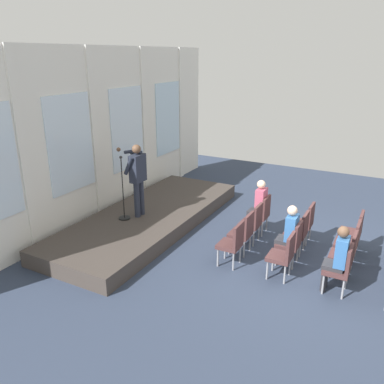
{
  "coord_description": "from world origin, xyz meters",
  "views": [
    {
      "loc": [
        -7.54,
        -1.21,
        4.1
      ],
      "look_at": [
        -0.09,
        2.78,
        1.12
      ],
      "focal_mm": 36.74,
      "sensor_mm": 36.0,
      "label": 1
    }
  ],
  "objects_px": {
    "mic_stand": "(124,206)",
    "chair_r1_c0": "(284,253)",
    "speaker": "(137,175)",
    "audience_r0_c3": "(259,204)",
    "chair_r1_c2": "(299,230)",
    "chair_r0_c3": "(261,212)",
    "chair_r1_c3": "(305,221)",
    "chair_r2_c0": "(341,267)",
    "chair_r0_c0": "(233,242)",
    "audience_r2_c0": "(338,256)",
    "chair_r2_c3": "(354,230)",
    "audience_r1_c1": "(289,232)",
    "chair_r0_c1": "(244,231)",
    "chair_r0_c2": "(253,221)",
    "chair_r2_c2": "(350,240)",
    "chair_r1_c1": "(292,241)"
  },
  "relations": [
    {
      "from": "mic_stand",
      "to": "chair_r2_c0",
      "type": "height_order",
      "value": "mic_stand"
    },
    {
      "from": "mic_stand",
      "to": "audience_r2_c0",
      "type": "relative_size",
      "value": 1.19
    },
    {
      "from": "audience_r1_c1",
      "to": "chair_r0_c3",
      "type": "bearing_deg",
      "value": 39.13
    },
    {
      "from": "chair_r1_c0",
      "to": "chair_r2_c0",
      "type": "height_order",
      "value": "same"
    },
    {
      "from": "chair_r2_c2",
      "to": "audience_r0_c3",
      "type": "bearing_deg",
      "value": 74.78
    },
    {
      "from": "chair_r2_c0",
      "to": "audience_r2_c0",
      "type": "relative_size",
      "value": 0.72
    },
    {
      "from": "audience_r1_c1",
      "to": "chair_r2_c0",
      "type": "distance_m",
      "value": 1.28
    },
    {
      "from": "chair_r0_c1",
      "to": "chair_r0_c2",
      "type": "height_order",
      "value": "same"
    },
    {
      "from": "speaker",
      "to": "chair_r1_c2",
      "type": "relative_size",
      "value": 1.88
    },
    {
      "from": "audience_r0_c3",
      "to": "chair_r2_c2",
      "type": "relative_size",
      "value": 1.42
    },
    {
      "from": "chair_r1_c0",
      "to": "chair_r1_c2",
      "type": "height_order",
      "value": "same"
    },
    {
      "from": "chair_r1_c0",
      "to": "chair_r2_c2",
      "type": "bearing_deg",
      "value": -41.49
    },
    {
      "from": "chair_r0_c2",
      "to": "chair_r1_c1",
      "type": "height_order",
      "value": "same"
    },
    {
      "from": "mic_stand",
      "to": "chair_r0_c1",
      "type": "relative_size",
      "value": 1.65
    },
    {
      "from": "audience_r1_c1",
      "to": "chair_r0_c2",
      "type": "bearing_deg",
      "value": 58.43
    },
    {
      "from": "audience_r1_c1",
      "to": "audience_r2_c0",
      "type": "relative_size",
      "value": 0.99
    },
    {
      "from": "mic_stand",
      "to": "audience_r1_c1",
      "type": "xyz_separation_m",
      "value": [
        0.34,
        -3.87,
        0.03
      ]
    },
    {
      "from": "chair_r0_c2",
      "to": "chair_r1_c3",
      "type": "distance_m",
      "value": 1.19
    },
    {
      "from": "speaker",
      "to": "audience_r0_c3",
      "type": "xyz_separation_m",
      "value": [
        1.17,
        -2.65,
        -0.65
      ]
    },
    {
      "from": "chair_r0_c3",
      "to": "chair_r1_c3",
      "type": "xyz_separation_m",
      "value": [
        0.0,
        -1.04,
        0.0
      ]
    },
    {
      "from": "chair_r0_c1",
      "to": "chair_r2_c3",
      "type": "bearing_deg",
      "value": -60.51
    },
    {
      "from": "audience_r0_c3",
      "to": "audience_r2_c0",
      "type": "height_order",
      "value": "audience_r0_c3"
    },
    {
      "from": "chair_r0_c0",
      "to": "chair_r1_c3",
      "type": "height_order",
      "value": "same"
    },
    {
      "from": "chair_r0_c0",
      "to": "chair_r2_c2",
      "type": "bearing_deg",
      "value": -60.51
    },
    {
      "from": "chair_r0_c3",
      "to": "chair_r1_c2",
      "type": "bearing_deg",
      "value": -119.49
    },
    {
      "from": "chair_r0_c2",
      "to": "chair_r1_c0",
      "type": "distance_m",
      "value": 1.57
    },
    {
      "from": "chair_r1_c1",
      "to": "chair_r1_c2",
      "type": "xyz_separation_m",
      "value": [
        0.59,
        0.0,
        0.0
      ]
    },
    {
      "from": "audience_r0_c3",
      "to": "chair_r1_c2",
      "type": "distance_m",
      "value": 1.28
    },
    {
      "from": "audience_r0_c3",
      "to": "chair_r2_c3",
      "type": "relative_size",
      "value": 1.42
    },
    {
      "from": "speaker",
      "to": "chair_r1_c2",
      "type": "xyz_separation_m",
      "value": [
        0.59,
        -3.77,
        -0.85
      ]
    },
    {
      "from": "speaker",
      "to": "chair_r1_c0",
      "type": "xyz_separation_m",
      "value": [
        -0.59,
        -3.77,
        -0.85
      ]
    },
    {
      "from": "chair_r0_c2",
      "to": "audience_r2_c0",
      "type": "height_order",
      "value": "audience_r2_c0"
    },
    {
      "from": "chair_r0_c2",
      "to": "chair_r2_c0",
      "type": "bearing_deg",
      "value": -119.49
    },
    {
      "from": "audience_r2_c0",
      "to": "chair_r2_c3",
      "type": "height_order",
      "value": "audience_r2_c0"
    },
    {
      "from": "mic_stand",
      "to": "chair_r1_c0",
      "type": "distance_m",
      "value": 3.97
    },
    {
      "from": "chair_r2_c0",
      "to": "chair_r2_c3",
      "type": "relative_size",
      "value": 1.0
    },
    {
      "from": "audience_r1_c1",
      "to": "chair_r2_c3",
      "type": "bearing_deg",
      "value": -43.68
    },
    {
      "from": "chair_r0_c1",
      "to": "chair_r0_c3",
      "type": "distance_m",
      "value": 1.17
    },
    {
      "from": "mic_stand",
      "to": "chair_r0_c0",
      "type": "relative_size",
      "value": 1.65
    },
    {
      "from": "speaker",
      "to": "chair_r2_c3",
      "type": "bearing_deg",
      "value": -76.28
    },
    {
      "from": "chair_r1_c3",
      "to": "chair_r2_c2",
      "type": "xyz_separation_m",
      "value": [
        -0.59,
        -1.04,
        0.0
      ]
    },
    {
      "from": "audience_r2_c0",
      "to": "chair_r1_c3",
      "type": "bearing_deg",
      "value": 28.49
    },
    {
      "from": "audience_r0_c3",
      "to": "chair_r1_c3",
      "type": "distance_m",
      "value": 1.14
    },
    {
      "from": "chair_r2_c0",
      "to": "audience_r2_c0",
      "type": "bearing_deg",
      "value": 90.0
    },
    {
      "from": "audience_r1_c1",
      "to": "chair_r2_c2",
      "type": "height_order",
      "value": "audience_r1_c1"
    },
    {
      "from": "mic_stand",
      "to": "audience_r2_c0",
      "type": "height_order",
      "value": "mic_stand"
    },
    {
      "from": "chair_r0_c0",
      "to": "audience_r2_c0",
      "type": "relative_size",
      "value": 0.72
    },
    {
      "from": "chair_r1_c1",
      "to": "audience_r1_c1",
      "type": "distance_m",
      "value": 0.2
    },
    {
      "from": "chair_r0_c0",
      "to": "chair_r1_c2",
      "type": "distance_m",
      "value": 1.57
    },
    {
      "from": "chair_r1_c3",
      "to": "chair_r2_c3",
      "type": "xyz_separation_m",
      "value": [
        0.0,
        -1.04,
        0.0
      ]
    }
  ]
}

